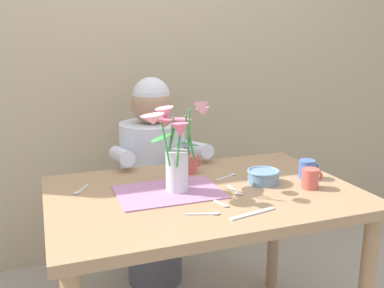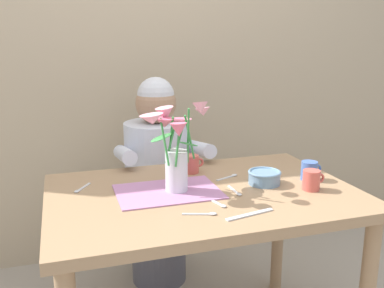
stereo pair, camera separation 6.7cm
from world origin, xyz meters
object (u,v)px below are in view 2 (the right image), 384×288
object	(u,v)px
flower_vase	(175,143)
tea_cup	(312,180)
coffee_cup	(309,171)
ceramic_bowl	(264,177)
ceramic_mug	(192,164)
dinner_knife	(250,214)
seated_person	(158,184)

from	to	relation	value
flower_vase	tea_cup	bearing A→B (deg)	-15.50
flower_vase	coffee_cup	world-z (taller)	flower_vase
ceramic_bowl	coffee_cup	xyz separation A→B (m)	(0.21, -0.01, 0.01)
flower_vase	ceramic_bowl	bearing A→B (deg)	-3.38
coffee_cup	tea_cup	bearing A→B (deg)	-118.76
coffee_cup	ceramic_mug	bearing A→B (deg)	151.18
dinner_knife	ceramic_mug	size ratio (longest dim) A/B	2.04
dinner_knife	tea_cup	world-z (taller)	tea_cup
ceramic_mug	tea_cup	size ratio (longest dim) A/B	1.00
flower_vase	dinner_knife	size ratio (longest dim) A/B	1.91
seated_person	tea_cup	world-z (taller)	seated_person
flower_vase	ceramic_mug	xyz separation A→B (m)	(0.13, 0.21, -0.15)
ceramic_bowl	dinner_knife	world-z (taller)	ceramic_bowl
ceramic_bowl	seated_person	bearing A→B (deg)	116.82
flower_vase	tea_cup	distance (m)	0.56
seated_person	flower_vase	size ratio (longest dim) A/B	3.13
flower_vase	dinner_knife	xyz separation A→B (m)	(0.18, -0.30, -0.19)
seated_person	flower_vase	xyz separation A→B (m)	(-0.06, -0.59, 0.37)
ceramic_bowl	ceramic_mug	world-z (taller)	ceramic_mug
dinner_knife	ceramic_mug	bearing A→B (deg)	83.44
ceramic_mug	coffee_cup	bearing A→B (deg)	-28.82
seated_person	tea_cup	xyz separation A→B (m)	(0.46, -0.73, 0.22)
dinner_knife	coffee_cup	xyz separation A→B (m)	(0.40, 0.27, 0.04)
ceramic_bowl	ceramic_mug	bearing A→B (deg)	135.83
flower_vase	seated_person	bearing A→B (deg)	83.95
seated_person	flower_vase	world-z (taller)	seated_person
flower_vase	dinner_knife	distance (m)	0.40
dinner_knife	ceramic_mug	xyz separation A→B (m)	(-0.05, 0.51, 0.04)
coffee_cup	dinner_knife	bearing A→B (deg)	-146.40
dinner_knife	coffee_cup	size ratio (longest dim) A/B	2.04
tea_cup	ceramic_bowl	bearing A→B (deg)	140.14
seated_person	dinner_knife	bearing A→B (deg)	-78.38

